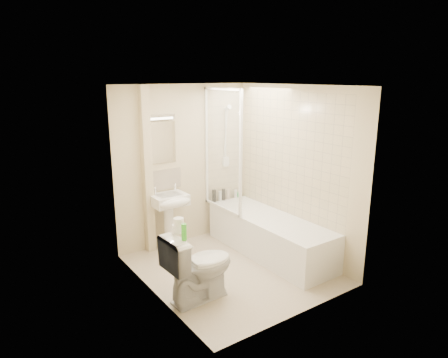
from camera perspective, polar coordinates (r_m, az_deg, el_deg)
floor at (r=5.47m, az=1.08°, el=-12.78°), size 2.50×2.50×0.00m
wall_back at (r=6.06m, az=-5.79°, el=1.98°), size 2.20×0.02×2.40m
wall_left at (r=4.50m, az=-10.30°, el=-2.63°), size 0.02×2.50×2.40m
wall_right at (r=5.73m, az=10.10°, el=1.09°), size 0.02×2.50×2.40m
ceiling at (r=4.86m, az=1.21°, el=13.23°), size 2.20×2.50×0.02m
tile_back at (r=6.40m, az=0.11°, el=4.78°), size 0.70×0.01×1.75m
tile_right at (r=5.74m, az=9.39°, el=3.45°), size 0.01×2.10×1.75m
pipe_boxing at (r=5.74m, az=-10.92°, el=1.08°), size 0.12×0.12×2.40m
splashback at (r=5.93m, az=-8.78°, el=-0.09°), size 0.60×0.02×0.30m
mirror at (r=5.81m, az=-8.99°, el=5.16°), size 0.46×0.01×0.60m
strip_light at (r=5.75m, az=-9.03°, el=8.77°), size 0.42×0.07×0.07m
bathtub at (r=5.85m, az=6.52°, el=-7.88°), size 0.70×2.10×0.55m
shower_screen at (r=5.84m, az=-0.25°, el=4.08°), size 0.04×0.92×1.80m
shower_fixture at (r=6.34m, az=0.33°, el=5.79°), size 0.10×0.16×0.99m
pedestal_sink at (r=5.83m, az=-7.67°, el=-3.90°), size 0.50×0.47×0.97m
bottle_black_a at (r=6.37m, az=-1.42°, el=-2.43°), size 0.06×0.06×0.20m
bottle_white_a at (r=6.44m, az=-0.57°, el=-2.47°), size 0.05×0.05×0.15m
bottle_black_b at (r=6.47m, az=-0.06°, el=-2.23°), size 0.06×0.06×0.19m
bottle_cream at (r=6.52m, az=0.59°, el=-2.20°), size 0.06×0.06×0.16m
bottle_white_b at (r=6.61m, az=1.66°, el=-2.10°), size 0.05×0.05×0.13m
bottle_green at (r=6.65m, az=2.07°, el=-2.24°), size 0.06×0.06×0.08m
toilet at (r=4.66m, az=-3.56°, el=-12.27°), size 0.53×0.85×0.83m
toilet_roll_lower at (r=4.46m, az=-6.71°, el=-7.08°), size 0.11×0.11×0.10m
toilet_roll_upper at (r=4.39m, az=-6.50°, el=-6.13°), size 0.11×0.11×0.09m
green_bottle at (r=4.25m, az=-5.74°, el=-7.55°), size 0.06×0.06×0.18m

